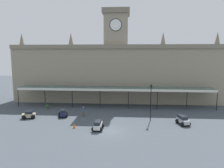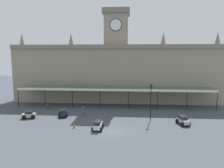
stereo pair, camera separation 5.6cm
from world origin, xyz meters
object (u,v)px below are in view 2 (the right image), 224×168
car_navy_sedan (63,114)px  pedestrian_crossing_forecourt (83,111)px  car_beige_sedan (29,115)px  victorian_lamppost (151,98)px  traffic_cone (74,126)px  planter_by_canopy (47,107)px  car_silver_estate (183,121)px  car_white_estate (98,126)px

car_navy_sedan → pedestrian_crossing_forecourt: (3.30, 0.40, 0.41)m
car_beige_sedan → pedestrian_crossing_forecourt: bearing=11.4°
victorian_lamppost → traffic_cone: size_ratio=7.96×
car_navy_sedan → planter_by_canopy: car_navy_sedan is taller
pedestrian_crossing_forecourt → planter_by_canopy: pedestrian_crossing_forecourt is taller
planter_by_canopy → car_silver_estate: bearing=-16.6°
car_silver_estate → pedestrian_crossing_forecourt: bearing=169.2°
car_white_estate → pedestrian_crossing_forecourt: (-3.22, 5.94, 0.34)m
car_white_estate → car_navy_sedan: (-6.52, 5.54, -0.06)m
car_white_estate → planter_by_canopy: 14.67m
car_navy_sedan → planter_by_canopy: bearing=135.5°
car_silver_estate → planter_by_canopy: (-22.84, 6.80, -0.07)m
car_navy_sedan → car_silver_estate: bearing=-7.7°
car_white_estate → pedestrian_crossing_forecourt: size_ratio=1.36×
car_white_estate → planter_by_canopy: size_ratio=2.37×
victorian_lamppost → car_white_estate: bearing=-149.4°
car_silver_estate → car_beige_sedan: 23.62m
pedestrian_crossing_forecourt → victorian_lamppost: victorian_lamppost is taller
car_white_estate → car_navy_sedan: bearing=139.6°
traffic_cone → planter_by_canopy: size_ratio=0.75×
car_white_estate → car_navy_sedan: car_white_estate is taller
car_silver_estate → car_beige_sedan: (-23.59, 1.22, -0.06)m
pedestrian_crossing_forecourt → planter_by_canopy: size_ratio=1.74×
victorian_lamppost → traffic_cone: (-10.78, -4.09, -3.12)m
planter_by_canopy → traffic_cone: bearing=-51.5°
car_navy_sedan → car_beige_sedan: 5.28m
car_white_estate → traffic_cone: (-3.33, 0.33, -0.21)m
victorian_lamppost → traffic_cone: victorian_lamppost is taller
car_silver_estate → car_navy_sedan: car_silver_estate is taller
car_navy_sedan → car_white_estate: bearing=-40.4°
car_beige_sedan → planter_by_canopy: size_ratio=2.31×
car_navy_sedan → traffic_cone: size_ratio=3.11×
victorian_lamppost → car_navy_sedan: bearing=175.4°
car_silver_estate → planter_by_canopy: 23.83m
car_beige_sedan → pedestrian_crossing_forecourt: 8.59m
car_beige_sedan → traffic_cone: (8.31, -3.92, -0.14)m
car_beige_sedan → victorian_lamppost: victorian_lamppost is taller
car_navy_sedan → traffic_cone: (3.19, -5.22, -0.14)m
car_navy_sedan → traffic_cone: 6.12m
pedestrian_crossing_forecourt → car_silver_estate: bearing=-10.8°
car_beige_sedan → victorian_lamppost: bearing=0.5°
car_silver_estate → victorian_lamppost: 5.54m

